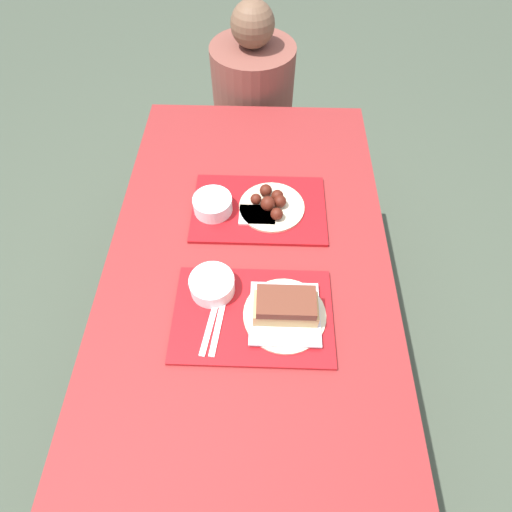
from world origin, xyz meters
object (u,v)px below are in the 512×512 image
(brisket_sandwich_plate, at_px, (285,310))
(person_seated_across, at_px, (253,92))
(bowl_coleslaw_near, at_px, (212,284))
(bowl_coleslaw_far, at_px, (213,204))
(wings_plate_far, at_px, (271,204))
(tray_far, at_px, (259,209))
(tray_near, at_px, (253,315))

(brisket_sandwich_plate, relative_size, person_seated_across, 0.35)
(bowl_coleslaw_near, height_order, bowl_coleslaw_far, same)
(wings_plate_far, height_order, person_seated_across, person_seated_across)
(bowl_coleslaw_far, bearing_deg, person_seated_across, 82.79)
(tray_far, height_order, wings_plate_far, wings_plate_far)
(bowl_coleslaw_far, relative_size, person_seated_across, 0.19)
(tray_near, distance_m, bowl_coleslaw_far, 0.41)
(bowl_coleslaw_near, bearing_deg, brisket_sandwich_plate, -20.39)
(wings_plate_far, bearing_deg, tray_far, -176.63)
(bowl_coleslaw_far, xyz_separation_m, person_seated_across, (0.10, 0.80, -0.12))
(bowl_coleslaw_far, relative_size, wings_plate_far, 0.59)
(tray_far, bearing_deg, brisket_sandwich_plate, -78.34)
(bowl_coleslaw_far, distance_m, person_seated_across, 0.82)
(brisket_sandwich_plate, distance_m, person_seated_across, 1.20)
(tray_near, height_order, brisket_sandwich_plate, brisket_sandwich_plate)
(brisket_sandwich_plate, xyz_separation_m, bowl_coleslaw_far, (-0.23, 0.38, -0.01))
(tray_far, bearing_deg, bowl_coleslaw_far, -174.54)
(brisket_sandwich_plate, xyz_separation_m, wings_plate_far, (-0.04, 0.40, -0.02))
(brisket_sandwich_plate, height_order, bowl_coleslaw_far, brisket_sandwich_plate)
(bowl_coleslaw_near, xyz_separation_m, bowl_coleslaw_far, (-0.03, 0.30, 0.00))
(bowl_coleslaw_near, relative_size, bowl_coleslaw_far, 1.00)
(bowl_coleslaw_near, height_order, brisket_sandwich_plate, brisket_sandwich_plate)
(tray_near, xyz_separation_m, bowl_coleslaw_far, (-0.14, 0.38, 0.03))
(bowl_coleslaw_near, relative_size, wings_plate_far, 0.59)
(tray_near, bearing_deg, brisket_sandwich_plate, -0.69)
(brisket_sandwich_plate, bearing_deg, bowl_coleslaw_far, 121.45)
(bowl_coleslaw_near, distance_m, person_seated_across, 1.12)
(bowl_coleslaw_far, height_order, person_seated_across, person_seated_across)
(brisket_sandwich_plate, relative_size, wings_plate_far, 1.05)
(tray_near, bearing_deg, bowl_coleslaw_far, 110.92)
(wings_plate_far, bearing_deg, person_seated_across, 96.45)
(tray_far, distance_m, brisket_sandwich_plate, 0.40)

